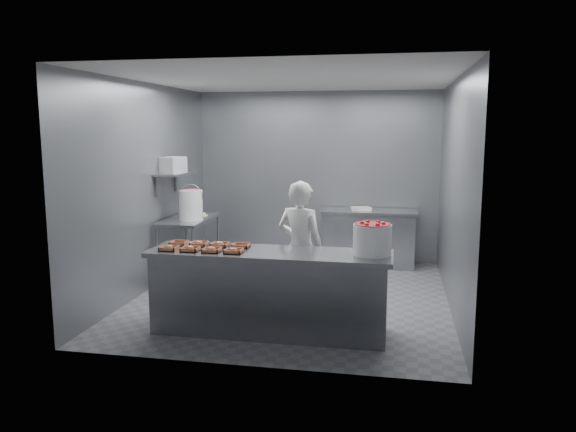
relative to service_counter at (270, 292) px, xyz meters
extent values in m
plane|color=#4C4C51|center=(0.00, 1.35, -0.45)|extent=(4.50, 4.50, 0.00)
plane|color=white|center=(0.00, 1.35, 2.35)|extent=(4.50, 4.50, 0.00)
cube|color=slate|center=(0.00, 3.60, 0.95)|extent=(4.00, 0.04, 2.80)
cube|color=slate|center=(-2.00, 1.35, 0.95)|extent=(0.04, 4.50, 2.80)
cube|color=slate|center=(2.00, 1.35, 0.95)|extent=(0.04, 4.50, 2.80)
cube|color=slate|center=(0.00, 0.00, 0.42)|extent=(2.60, 0.70, 0.05)
cube|color=slate|center=(0.00, 0.00, -0.03)|extent=(2.50, 0.64, 0.85)
cube|color=slate|center=(-1.65, 1.95, 0.43)|extent=(0.60, 1.20, 0.04)
cube|color=slate|center=(-1.65, 1.95, -0.25)|extent=(0.56, 1.15, 0.03)
cylinder|color=slate|center=(-1.91, 1.39, -0.01)|extent=(0.04, 0.04, 0.88)
cylinder|color=slate|center=(-1.39, 1.39, -0.01)|extent=(0.04, 0.04, 0.88)
cylinder|color=slate|center=(-1.91, 2.51, -0.01)|extent=(0.04, 0.04, 0.88)
cylinder|color=slate|center=(-1.39, 2.51, -0.01)|extent=(0.04, 0.04, 0.88)
cube|color=slate|center=(0.90, 3.25, 0.42)|extent=(1.50, 0.60, 0.05)
cube|color=slate|center=(0.90, 3.25, -0.03)|extent=(1.44, 0.55, 0.85)
cube|color=slate|center=(-1.82, 1.95, 1.10)|extent=(0.35, 0.90, 0.03)
cube|color=tan|center=(-1.07, -0.14, 0.47)|extent=(0.18, 0.18, 0.04)
cube|color=white|center=(-1.03, -0.12, 0.46)|extent=(0.10, 0.06, 0.00)
ellipsoid|color=#AE592B|center=(-1.08, -0.14, 0.48)|extent=(0.10, 0.10, 0.05)
cube|color=tan|center=(-0.83, -0.14, 0.47)|extent=(0.18, 0.18, 0.04)
cube|color=white|center=(-0.79, -0.12, 0.46)|extent=(0.10, 0.06, 0.00)
ellipsoid|color=#AE592B|center=(-0.84, -0.14, 0.48)|extent=(0.10, 0.10, 0.05)
cube|color=tan|center=(-0.59, -0.14, 0.47)|extent=(0.18, 0.18, 0.04)
cube|color=white|center=(-0.55, -0.12, 0.46)|extent=(0.10, 0.06, 0.00)
ellipsoid|color=#AE592B|center=(-0.60, -0.14, 0.48)|extent=(0.10, 0.10, 0.05)
cube|color=tan|center=(-0.35, -0.14, 0.47)|extent=(0.18, 0.18, 0.04)
cube|color=white|center=(-0.31, -0.12, 0.46)|extent=(0.10, 0.06, 0.00)
ellipsoid|color=#AE592B|center=(-0.36, -0.14, 0.48)|extent=(0.10, 0.10, 0.05)
cube|color=tan|center=(-1.07, 0.14, 0.47)|extent=(0.18, 0.18, 0.04)
cube|color=white|center=(-1.03, 0.15, 0.46)|extent=(0.10, 0.06, 0.00)
cube|color=tan|center=(-0.83, 0.14, 0.47)|extent=(0.18, 0.18, 0.04)
cube|color=white|center=(-0.79, 0.15, 0.46)|extent=(0.10, 0.06, 0.00)
ellipsoid|color=#AE592B|center=(-0.84, 0.14, 0.48)|extent=(0.10, 0.10, 0.05)
cube|color=tan|center=(-0.59, 0.14, 0.47)|extent=(0.18, 0.18, 0.04)
cube|color=white|center=(-0.55, 0.15, 0.46)|extent=(0.10, 0.06, 0.00)
ellipsoid|color=#AE592B|center=(-0.60, 0.14, 0.48)|extent=(0.10, 0.10, 0.05)
cube|color=tan|center=(-0.35, 0.14, 0.47)|extent=(0.18, 0.18, 0.04)
cube|color=white|center=(-0.31, 0.15, 0.46)|extent=(0.10, 0.06, 0.00)
imported|color=white|center=(0.22, 0.66, 0.35)|extent=(0.67, 0.54, 1.60)
cylinder|color=white|center=(1.08, 0.04, 0.61)|extent=(0.40, 0.40, 0.32)
cylinder|color=#EC1B3D|center=(1.08, 0.04, 0.75)|extent=(0.37, 0.37, 0.04)
cylinder|color=white|center=(-1.56, 1.81, 0.66)|extent=(0.33, 0.33, 0.42)
cylinder|color=#D46A92|center=(-1.56, 1.81, 0.87)|extent=(0.31, 0.31, 0.02)
torus|color=slate|center=(-1.56, 1.81, 0.79)|extent=(0.35, 0.01, 0.35)
cylinder|color=white|center=(-1.65, 2.26, 0.46)|extent=(0.29, 0.29, 0.02)
cube|color=#CCB28C|center=(-1.54, 2.19, 0.46)|extent=(0.17, 0.16, 0.02)
cube|color=gray|center=(-1.82, 1.84, 1.23)|extent=(0.35, 0.38, 0.23)
cube|color=silver|center=(0.77, 3.25, 0.47)|extent=(0.35, 0.29, 0.05)
camera|label=1|loc=(1.30, -5.70, 1.74)|focal=35.00mm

